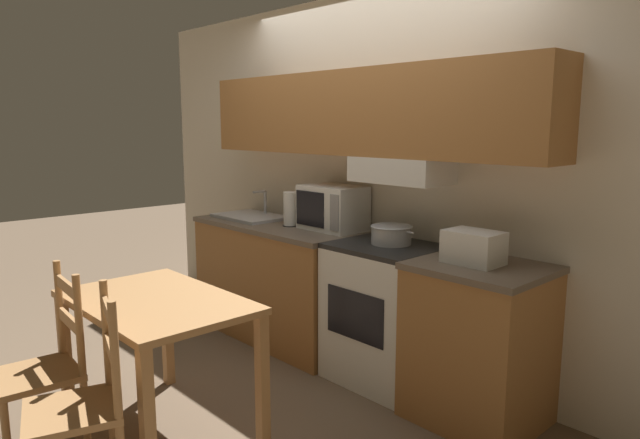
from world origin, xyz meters
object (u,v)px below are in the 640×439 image
at_px(stove_range, 385,313).
at_px(chair_right_of_table, 82,407).
at_px(chair_left_of_table, 45,371).
at_px(toaster, 473,247).
at_px(microwave, 333,208).
at_px(cooking_pot, 391,234).
at_px(paper_towel_roll, 290,209).
at_px(sink_basin, 251,216).
at_px(dining_table, 157,319).

xyz_separation_m(stove_range, chair_right_of_table, (-0.08, -1.90, 0.00)).
relative_size(stove_range, chair_left_of_table, 0.94).
bearing_deg(toaster, microwave, 173.37).
height_order(cooking_pot, toaster, toaster).
bearing_deg(stove_range, paper_towel_roll, -179.25).
relative_size(stove_range, toaster, 2.90).
relative_size(microwave, sink_basin, 0.79).
bearing_deg(paper_towel_roll, chair_right_of_table, -65.72).
bearing_deg(paper_towel_roll, chair_left_of_table, -79.23).
height_order(paper_towel_roll, dining_table, paper_towel_roll).
bearing_deg(microwave, chair_left_of_table, -88.92).
xyz_separation_m(cooking_pot, dining_table, (-0.41, -1.41, -0.33)).
bearing_deg(toaster, chair_left_of_table, -122.93).
height_order(stove_range, dining_table, stove_range).
xyz_separation_m(stove_range, cooking_pot, (0.00, 0.04, 0.51)).
bearing_deg(chair_right_of_table, dining_table, 139.27).
relative_size(cooking_pot, paper_towel_roll, 1.35).
bearing_deg(cooking_pot, chair_left_of_table, -106.47).
xyz_separation_m(sink_basin, chair_left_of_table, (0.86, -1.88, -0.46)).
xyz_separation_m(cooking_pot, chair_right_of_table, (-0.08, -1.94, -0.51)).
distance_m(paper_towel_roll, dining_table, 1.51).
height_order(cooking_pot, sink_basin, sink_basin).
distance_m(cooking_pot, chair_left_of_table, 2.08).
height_order(microwave, paper_towel_roll, microwave).
relative_size(microwave, paper_towel_roll, 1.80).
relative_size(stove_range, paper_towel_roll, 3.52).
relative_size(sink_basin, chair_right_of_table, 0.61).
xyz_separation_m(toaster, paper_towel_roll, (-1.57, 0.02, 0.04)).
xyz_separation_m(toaster, chair_right_of_table, (-0.72, -1.87, -0.54)).
bearing_deg(chair_right_of_table, cooking_pot, 104.76).
distance_m(chair_left_of_table, chair_right_of_table, 0.49).
height_order(toaster, chair_right_of_table, toaster).
relative_size(cooking_pot, microwave, 0.75).
height_order(stove_range, chair_left_of_table, chair_left_of_table).
relative_size(stove_range, dining_table, 0.84).
height_order(cooking_pot, chair_left_of_table, cooking_pot).
distance_m(dining_table, chair_right_of_table, 0.65).
bearing_deg(sink_basin, chair_left_of_table, -65.51).
bearing_deg(stove_range, chair_left_of_table, -106.74).
xyz_separation_m(stove_range, sink_basin, (-1.43, -0.01, 0.46)).
distance_m(stove_range, cooking_pot, 0.51).
bearing_deg(cooking_pot, dining_table, -106.22).
xyz_separation_m(cooking_pot, paper_towel_roll, (-0.93, -0.05, 0.06)).
xyz_separation_m(microwave, sink_basin, (-0.82, -0.13, -0.14)).
bearing_deg(chair_left_of_table, stove_range, 78.04).
bearing_deg(cooking_pot, chair_right_of_table, -92.33).
height_order(microwave, toaster, microwave).
bearing_deg(dining_table, chair_right_of_table, -57.82).
bearing_deg(sink_basin, toaster, -0.45).
bearing_deg(dining_table, cooking_pot, 73.78).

